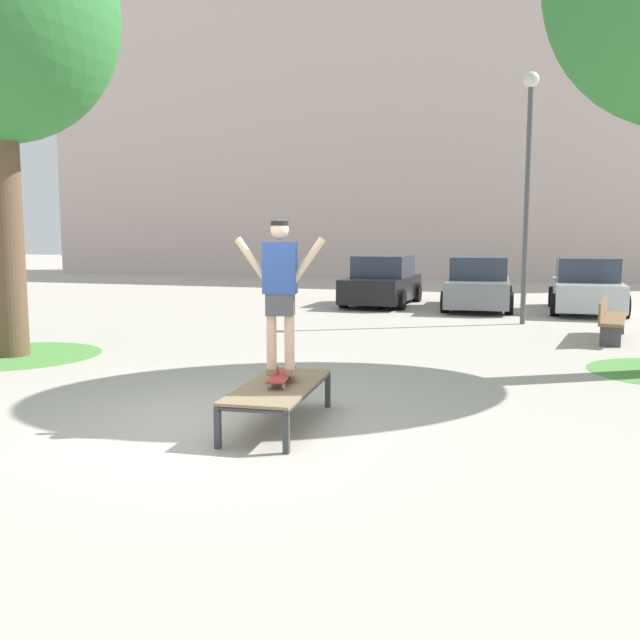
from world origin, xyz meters
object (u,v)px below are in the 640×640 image
at_px(skate_box, 279,389).
at_px(car_silver, 586,287).
at_px(skater, 280,287).
at_px(skateboard, 281,376).
at_px(car_grey, 479,285).
at_px(car_black, 383,282).
at_px(light_post, 528,161).
at_px(park_bench, 610,318).

relative_size(skate_box, car_silver, 0.46).
bearing_deg(skater, skateboard, -78.17).
bearing_deg(skate_box, car_grey, 85.36).
height_order(skater, car_black, skater).
bearing_deg(skateboard, car_silver, 73.15).
bearing_deg(skateboard, light_post, 76.42).
relative_size(skater, car_grey, 0.40).
xyz_separation_m(car_black, car_silver, (5.83, -0.29, 0.00)).
bearing_deg(skateboard, skater, 101.83).
xyz_separation_m(skateboard, car_grey, (1.09, 13.20, 0.15)).
height_order(car_black, car_grey, same).
distance_m(car_silver, park_bench, 5.39).
bearing_deg(car_grey, skate_box, -94.64).
distance_m(car_grey, car_silver, 2.92).
bearing_deg(skateboard, park_bench, 62.26).
relative_size(skate_box, car_black, 0.46).
distance_m(skateboard, car_black, 13.64).
bearing_deg(skater, car_silver, 73.15).
height_order(skater, light_post, light_post).
bearing_deg(skate_box, car_black, 97.68).
bearing_deg(car_black, light_post, -40.62).
xyz_separation_m(car_grey, park_bench, (3.04, -5.36, -0.24)).
height_order(skate_box, car_silver, car_silver).
bearing_deg(light_post, car_black, 139.38).
relative_size(skateboard, park_bench, 0.34).
distance_m(skateboard, car_silver, 13.82).
bearing_deg(car_grey, park_bench, -60.49).
relative_size(car_black, car_grey, 0.99).
bearing_deg(car_silver, skateboard, -106.85).
distance_m(skate_box, car_silver, 13.90).
relative_size(skate_box, park_bench, 0.80).
relative_size(skater, park_bench, 0.69).
bearing_deg(park_bench, skateboard, -117.74).
xyz_separation_m(skate_box, car_black, (-1.84, 13.60, 0.28)).
bearing_deg(car_grey, car_silver, 0.41).
bearing_deg(park_bench, skate_box, -117.44).
xyz_separation_m(skateboard, light_post, (2.39, 9.90, 3.29)).
distance_m(skate_box, park_bench, 8.93).
bearing_deg(car_silver, skater, -106.85).
bearing_deg(car_grey, light_post, -68.47).
distance_m(skater, park_bench, 8.92).
bearing_deg(skater, car_black, 97.70).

